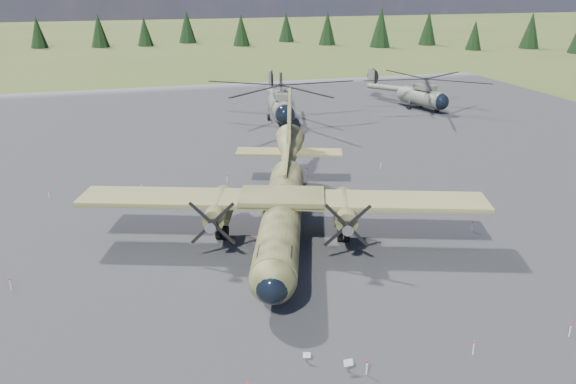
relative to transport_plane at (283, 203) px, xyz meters
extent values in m
plane|color=#4D5626|center=(-2.09, -3.02, -2.80)|extent=(500.00, 500.00, 0.00)
cube|color=#5B5C60|center=(-2.09, 6.98, -2.80)|extent=(120.00, 120.00, 0.04)
cylinder|color=#3A3E21|center=(-0.48, -1.49, -0.47)|extent=(8.31, 18.23, 2.84)
sphere|color=#3A3E21|center=(-3.29, -10.17, -0.47)|extent=(3.50, 3.50, 2.78)
sphere|color=black|center=(-3.46, -10.70, -0.52)|extent=(2.57, 2.57, 2.04)
cube|color=black|center=(-2.79, -8.63, 0.29)|extent=(2.43, 2.17, 0.56)
cone|color=#3A3E21|center=(3.20, 9.88, 0.60)|extent=(4.79, 7.48, 4.27)
cube|color=#A4A7A9|center=(-0.17, -0.53, -1.63)|extent=(3.70, 6.38, 0.51)
cube|color=#34371D|center=(-0.33, -1.01, 0.70)|extent=(29.02, 12.32, 0.35)
cube|color=#3A3E21|center=(-0.33, -1.01, 0.92)|extent=(6.91, 5.34, 0.35)
cylinder|color=#3A3E21|center=(-4.76, 0.10, 0.14)|extent=(3.07, 5.48, 1.52)
cube|color=#3A3E21|center=(-4.51, 0.87, -0.52)|extent=(2.51, 3.75, 0.81)
cone|color=gray|center=(-5.77, -3.03, 0.14)|extent=(1.01, 1.10, 0.77)
cylinder|color=black|center=(-4.51, 0.87, -2.24)|extent=(1.19, 1.33, 1.11)
cylinder|color=#3A3E21|center=(3.92, -2.70, 0.14)|extent=(3.07, 5.48, 1.52)
cube|color=#3A3E21|center=(4.17, -1.93, -0.52)|extent=(2.51, 3.75, 0.81)
cone|color=gray|center=(2.90, -5.84, 0.14)|extent=(1.01, 1.10, 0.77)
cylinder|color=black|center=(4.17, -1.93, -2.24)|extent=(1.19, 1.33, 1.11)
cube|color=#3A3E21|center=(2.01, 6.22, 1.21)|extent=(2.62, 7.37, 1.70)
cube|color=#34371D|center=(3.35, 10.37, 0.65)|extent=(9.94, 5.11, 0.22)
cylinder|color=gray|center=(-2.91, -9.01, -1.50)|extent=(0.18, 0.18, 0.91)
cylinder|color=black|center=(-2.91, -9.01, -2.24)|extent=(0.63, 1.01, 0.95)
cylinder|color=slate|center=(9.05, 35.16, -0.74)|extent=(3.69, 8.28, 2.78)
sphere|color=black|center=(8.59, 31.18, -0.79)|extent=(2.84, 2.84, 2.56)
sphere|color=slate|center=(9.51, 39.14, -0.74)|extent=(2.84, 2.84, 2.56)
cube|color=slate|center=(9.00, 34.71, 1.04)|extent=(2.29, 3.76, 0.83)
cylinder|color=gray|center=(9.00, 34.71, 1.88)|extent=(0.44, 0.44, 1.11)
cylinder|color=slate|center=(9.99, 43.28, -0.35)|extent=(2.03, 9.55, 1.59)
cube|color=slate|center=(10.47, 47.43, 1.04)|extent=(0.42, 1.58, 2.67)
cylinder|color=black|center=(10.86, 47.38, 1.04)|extent=(0.40, 2.88, 2.89)
cylinder|color=black|center=(8.66, 31.84, -2.35)|extent=(0.40, 0.79, 0.76)
cylinder|color=black|center=(7.71, 36.66, -2.35)|extent=(0.43, 0.92, 0.89)
cylinder|color=gray|center=(7.71, 36.66, -1.77)|extent=(0.17, 0.17, 1.61)
cylinder|color=black|center=(10.70, 36.31, -2.35)|extent=(0.43, 0.92, 0.89)
cylinder|color=gray|center=(10.70, 36.31, -1.77)|extent=(0.17, 0.17, 1.61)
cylinder|color=slate|center=(31.35, 37.18, -0.95)|extent=(4.78, 7.62, 2.50)
sphere|color=black|center=(32.56, 33.79, -1.00)|extent=(2.94, 2.94, 2.30)
sphere|color=slate|center=(30.13, 40.56, -0.95)|extent=(2.94, 2.94, 2.30)
cube|color=slate|center=(31.48, 36.80, 0.65)|extent=(2.68, 3.58, 0.75)
cylinder|color=gray|center=(31.48, 36.80, 1.40)|extent=(0.46, 0.46, 1.00)
cylinder|color=slate|center=(28.86, 44.09, -0.60)|extent=(3.67, 8.32, 1.43)
cube|color=slate|center=(27.60, 47.62, 0.65)|extent=(0.68, 1.39, 2.40)
cylinder|color=black|center=(27.93, 47.74, 0.65)|extent=(0.93, 2.47, 2.60)
cylinder|color=black|center=(32.36, 34.35, -2.40)|extent=(0.49, 0.73, 0.68)
cylinder|color=black|center=(29.67, 37.85, -2.40)|extent=(0.55, 0.85, 0.80)
cylinder|color=gray|center=(29.67, 37.85, -1.87)|extent=(0.18, 0.18, 1.45)
cylinder|color=black|center=(32.21, 38.76, -2.40)|extent=(0.55, 0.85, 0.80)
cylinder|color=gray|center=(32.21, 38.76, -1.87)|extent=(0.18, 0.18, 1.45)
cube|color=gray|center=(-2.69, -14.78, -2.55)|extent=(0.09, 0.09, 0.49)
cube|color=silver|center=(-2.69, -14.83, -2.32)|extent=(0.42, 0.27, 0.27)
cube|color=gray|center=(-0.91, -16.03, -2.50)|extent=(0.09, 0.09, 0.59)
cube|color=silver|center=(-0.91, -16.08, -2.22)|extent=(0.48, 0.20, 0.33)
cylinder|color=red|center=(-6.09, -16.52, -2.00)|extent=(0.12, 0.12, 0.10)
cylinder|color=silver|center=(-0.09, -16.52, -2.40)|extent=(0.07, 0.07, 0.80)
cylinder|color=red|center=(-0.09, -16.52, -2.00)|extent=(0.12, 0.12, 0.10)
cylinder|color=silver|center=(5.91, -16.52, -2.40)|extent=(0.07, 0.07, 0.80)
cylinder|color=red|center=(5.91, -16.52, -2.00)|extent=(0.12, 0.12, 0.10)
cylinder|color=silver|center=(11.91, -16.52, -2.40)|extent=(0.07, 0.07, 0.80)
cylinder|color=red|center=(11.91, -16.52, -2.00)|extent=(0.12, 0.12, 0.10)
cylinder|color=silver|center=(-18.09, 12.98, -2.40)|extent=(0.07, 0.07, 0.80)
cylinder|color=red|center=(-18.09, 12.98, -2.00)|extent=(0.12, 0.12, 0.10)
cylinder|color=silver|center=(-10.09, 12.98, -2.40)|extent=(0.07, 0.07, 0.80)
cylinder|color=red|center=(-10.09, 12.98, -2.00)|extent=(0.12, 0.12, 0.10)
cylinder|color=silver|center=(-2.09, 12.98, -2.40)|extent=(0.07, 0.07, 0.80)
cylinder|color=red|center=(-2.09, 12.98, -2.00)|extent=(0.12, 0.12, 0.10)
cylinder|color=silver|center=(5.91, 12.98, -2.40)|extent=(0.07, 0.07, 0.80)
cylinder|color=red|center=(5.91, 12.98, -2.00)|extent=(0.12, 0.12, 0.10)
cylinder|color=silver|center=(13.91, 12.98, -2.40)|extent=(0.07, 0.07, 0.80)
cylinder|color=red|center=(13.91, 12.98, -2.00)|extent=(0.12, 0.12, 0.10)
cylinder|color=silver|center=(-18.59, -3.02, -2.40)|extent=(0.07, 0.07, 0.80)
cylinder|color=red|center=(-18.59, -3.02, -2.00)|extent=(0.12, 0.12, 0.10)
cylinder|color=silver|center=(14.41, -3.02, -2.40)|extent=(0.07, 0.07, 0.80)
cylinder|color=red|center=(14.41, -3.02, -2.00)|extent=(0.12, 0.12, 0.10)
cone|color=black|center=(98.22, 100.46, 2.06)|extent=(5.44, 5.44, 9.72)
cone|color=black|center=(81.19, 101.52, 1.14)|extent=(4.41, 4.41, 7.87)
cone|color=black|center=(75.00, 116.09, 1.96)|extent=(5.33, 5.33, 9.52)
cone|color=black|center=(59.18, 114.51, 2.68)|extent=(6.14, 6.14, 10.96)
cone|color=black|center=(46.55, 124.09, 1.91)|extent=(5.27, 5.27, 9.41)
cone|color=black|center=(37.27, 135.95, 1.57)|extent=(4.89, 4.89, 8.73)
cone|color=black|center=(21.60, 128.05, 1.67)|extent=(5.00, 5.00, 8.93)
cone|color=black|center=(7.38, 140.84, 1.95)|extent=(5.32, 5.32, 9.49)
cone|color=black|center=(-5.36, 135.14, 1.27)|extent=(4.55, 4.55, 8.12)
cone|color=black|center=(-17.88, 135.23, 1.78)|extent=(5.13, 5.13, 9.16)
cone|color=black|center=(-34.45, 138.15, 1.47)|extent=(4.78, 4.78, 8.53)
camera|label=1|loc=(-9.91, -37.47, 15.68)|focal=35.00mm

